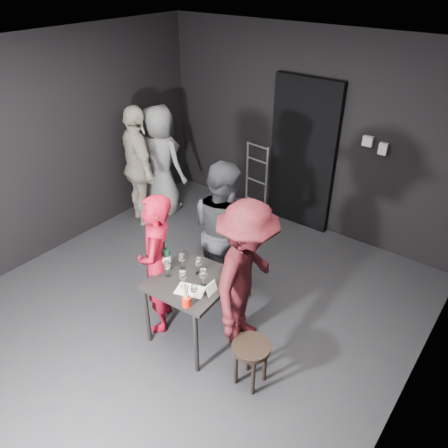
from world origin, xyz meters
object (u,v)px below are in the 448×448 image
Objects in this scene: hand_truck at (254,203)px; bystander_cream at (138,158)px; stool at (251,353)px; man_maroon at (246,273)px; server_red at (157,263)px; wine_bottle at (167,259)px; woman_black at (223,225)px; breadstick_cup at (186,296)px; bystander_grey at (160,156)px; tasting_table at (192,287)px.

hand_truck is 1.83m from bystander_cream.
man_maroon is (-0.35, 0.41, 0.47)m from stool.
server_red is 4.69× the size of wine_bottle.
woman_black is 1.21m from breadstick_cup.
man_maroon is 0.96× the size of bystander_grey.
stool is 0.27× the size of woman_black.
stool is 3.49m from bystander_grey.
stool is 1.41× the size of wine_bottle.
bystander_cream reaches higher than bystander_grey.
server_red is 0.90× the size of woman_black.
wine_bottle is at bearing -175.76° from tasting_table.
hand_truck is at bearing 112.01° from breadstick_cup.
bystander_grey reaches higher than stool.
server_red is at bearing 176.65° from stool.
breadstick_cup is (2.33, -2.05, -0.02)m from bystander_grey.
bystander_cream is at bearing 148.06° from tasting_table.
hand_truck is 1.50× the size of tasting_table.
tasting_table is 0.84m from stool.
bystander_cream reaches higher than tasting_table.
breadstick_cup reaches higher than tasting_table.
woman_black is 6.87× the size of breadstick_cup.
tasting_table is at bearing 125.01° from breadstick_cup.
wine_bottle is at bearing 174.98° from stool.
stool is 0.28× the size of man_maroon.
woman_black reaches higher than stool.
hand_truck is 2.63m from tasting_table.
woman_black is 0.87× the size of bystander_cream.
hand_truck is 2.59m from server_red.
server_red reaches higher than hand_truck.
wine_bottle is at bearing 65.74° from server_red.
hand_truck is 2.62m from wine_bottle.
man_maroon is (0.43, 0.30, 0.20)m from tasting_table.
tasting_table is 0.37m from wine_bottle.
woman_black is at bearing 132.76° from server_red.
bystander_grey is at bearing 140.45° from tasting_table.
tasting_table is 0.56m from man_maroon.
woman_black is at bearing -62.64° from hand_truck.
bystander_grey is at bearing 138.64° from breadstick_cup.
bystander_grey reaches higher than server_red.
bystander_cream is 2.83m from breadstick_cup.
bystander_grey is (-1.22, -0.69, 0.68)m from hand_truck.
hand_truck is 2.60m from man_maroon.
bystander_grey is at bearing -172.88° from server_red.
breadstick_cup is (-0.58, -0.18, 0.49)m from stool.
woman_black is (-1.03, 0.94, 0.49)m from stool.
server_red is at bearing 133.46° from bystander_grey.
breadstick_cup reaches higher than stool.
hand_truck reaches higher than tasting_table.
bystander_cream reaches higher than man_maroon.
bystander_grey is at bearing 147.31° from stool.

